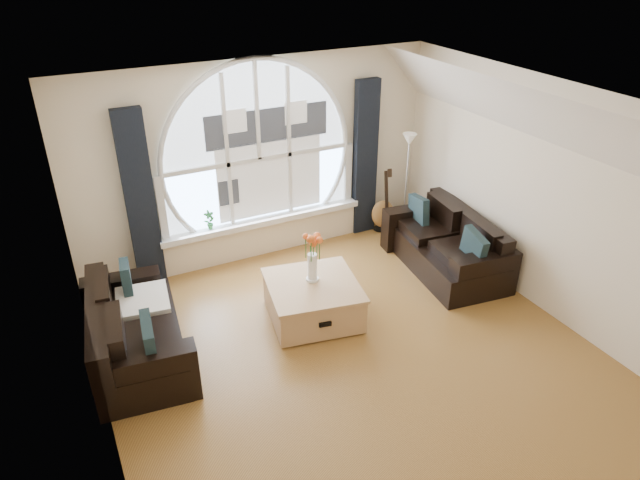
{
  "coord_description": "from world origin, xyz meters",
  "views": [
    {
      "loc": [
        -2.5,
        -4.08,
        4.09
      ],
      "look_at": [
        0.0,
        0.9,
        1.05
      ],
      "focal_mm": 32.21,
      "sensor_mm": 36.0,
      "label": 1
    }
  ],
  "objects": [
    {
      "name": "wall_front",
      "position": [
        0.0,
        -2.75,
        1.35
      ],
      "size": [
        5.0,
        0.01,
        2.7
      ],
      "primitive_type": "cube",
      "color": "beige",
      "rests_on": "ground"
    },
    {
      "name": "window_sill",
      "position": [
        0.0,
        2.65,
        0.51
      ],
      "size": [
        2.9,
        0.22,
        0.08
      ],
      "primitive_type": "cube",
      "color": "white",
      "rests_on": "wall_back"
    },
    {
      "name": "curtain_left",
      "position": [
        -1.6,
        2.63,
        1.15
      ],
      "size": [
        0.35,
        0.12,
        2.3
      ],
      "primitive_type": "cube",
      "color": "black",
      "rests_on": "ground"
    },
    {
      "name": "ceiling",
      "position": [
        0.0,
        0.0,
        2.7
      ],
      "size": [
        5.0,
        5.5,
        0.01
      ],
      "primitive_type": "cube",
      "color": "silver",
      "rests_on": "ground"
    },
    {
      "name": "throw_blanket",
      "position": [
        -1.91,
        1.42,
        0.5
      ],
      "size": [
        0.62,
        0.62,
        0.1
      ],
      "primitive_type": "cube",
      "rotation": [
        0.0,
        0.0,
        -0.13
      ],
      "color": "silver",
      "rests_on": "sofa_left"
    },
    {
      "name": "coffee_chest",
      "position": [
        -0.07,
        0.95,
        0.25
      ],
      "size": [
        1.21,
        1.21,
        0.51
      ],
      "primitive_type": "cube",
      "rotation": [
        0.0,
        0.0,
        -0.19
      ],
      "color": "tan",
      "rests_on": "ground"
    },
    {
      "name": "wall_back",
      "position": [
        0.0,
        2.75,
        1.35
      ],
      "size": [
        5.0,
        0.01,
        2.7
      ],
      "primitive_type": "cube",
      "color": "beige",
      "rests_on": "ground"
    },
    {
      "name": "guitar",
      "position": [
        1.84,
        2.44,
        0.53
      ],
      "size": [
        0.4,
        0.31,
        1.06
      ],
      "primitive_type": "cube",
      "rotation": [
        0.0,
        0.0,
        -0.21
      ],
      "color": "olive",
      "rests_on": "ground"
    },
    {
      "name": "sofa_left",
      "position": [
        -2.06,
        1.13,
        0.4
      ],
      "size": [
        1.08,
        1.84,
        0.78
      ],
      "primitive_type": "cube",
      "rotation": [
        0.0,
        0.0,
        -0.12
      ],
      "color": "black",
      "rests_on": "ground"
    },
    {
      "name": "attic_slope",
      "position": [
        2.2,
        0.0,
        2.35
      ],
      "size": [
        0.92,
        5.5,
        0.72
      ],
      "primitive_type": "cube",
      "color": "silver",
      "rests_on": "ground"
    },
    {
      "name": "wall_left",
      "position": [
        -2.5,
        0.0,
        1.35
      ],
      "size": [
        0.01,
        5.5,
        2.7
      ],
      "primitive_type": "cube",
      "color": "beige",
      "rests_on": "ground"
    },
    {
      "name": "potted_plant",
      "position": [
        -0.76,
        2.65,
        0.69
      ],
      "size": [
        0.16,
        0.12,
        0.27
      ],
      "primitive_type": "imported",
      "rotation": [
        0.0,
        0.0,
        0.19
      ],
      "color": "#1E6023",
      "rests_on": "window_sill"
    },
    {
      "name": "ground",
      "position": [
        0.0,
        0.0,
        0.0
      ],
      "size": [
        5.0,
        5.5,
        0.01
      ],
      "primitive_type": "cube",
      "color": "brown",
      "rests_on": "ground"
    },
    {
      "name": "floor_lamp",
      "position": [
        2.03,
        2.17,
        0.8
      ],
      "size": [
        0.24,
        0.24,
        1.6
      ],
      "primitive_type": "cube",
      "color": "#B2B2B2",
      "rests_on": "ground"
    },
    {
      "name": "curtain_right",
      "position": [
        1.6,
        2.63,
        1.15
      ],
      "size": [
        0.35,
        0.12,
        2.3
      ],
      "primitive_type": "cube",
      "color": "black",
      "rests_on": "ground"
    },
    {
      "name": "sofa_right",
      "position": [
        1.99,
        1.14,
        0.4
      ],
      "size": [
        1.09,
        1.86,
        0.78
      ],
      "primitive_type": "cube",
      "rotation": [
        0.0,
        0.0,
        -0.12
      ],
      "color": "black",
      "rests_on": "ground"
    },
    {
      "name": "wall_right",
      "position": [
        2.5,
        0.0,
        1.35
      ],
      "size": [
        0.01,
        5.5,
        2.7
      ],
      "primitive_type": "cube",
      "color": "beige",
      "rests_on": "ground"
    },
    {
      "name": "vase_flowers",
      "position": [
        -0.04,
        1.02,
        0.86
      ],
      "size": [
        0.24,
        0.24,
        0.7
      ],
      "primitive_type": "cube",
      "color": "white",
      "rests_on": "coffee_chest"
    },
    {
      "name": "neighbor_house",
      "position": [
        0.15,
        2.71,
        1.5
      ],
      "size": [
        1.7,
        0.02,
        1.5
      ],
      "primitive_type": "cube",
      "color": "silver",
      "rests_on": "wall_back"
    },
    {
      "name": "window_frame",
      "position": [
        0.0,
        2.69,
        1.62
      ],
      "size": [
        2.76,
        0.08,
        2.15
      ],
      "primitive_type": "cube",
      "color": "white",
      "rests_on": "wall_back"
    },
    {
      "name": "arched_window",
      "position": [
        0.0,
        2.72,
        1.62
      ],
      "size": [
        2.6,
        0.06,
        2.15
      ],
      "primitive_type": "cube",
      "color": "silver",
      "rests_on": "wall_back"
    }
  ]
}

